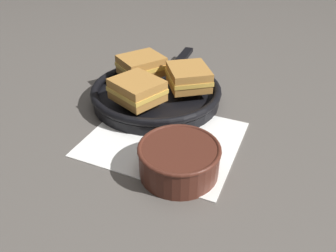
# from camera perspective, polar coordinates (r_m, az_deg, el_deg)

# --- Properties ---
(ground_plane) EXTENTS (4.00, 4.00, 0.00)m
(ground_plane) POSITION_cam_1_polar(r_m,az_deg,el_deg) (0.65, -1.72, -2.93)
(ground_plane) COLOR #56514C
(napkin) EXTENTS (0.30, 0.26, 0.00)m
(napkin) POSITION_cam_1_polar(r_m,az_deg,el_deg) (0.66, -0.80, -2.17)
(napkin) COLOR white
(napkin) RESTS_ON ground_plane
(soup_bowl) EXTENTS (0.14, 0.14, 0.06)m
(soup_bowl) POSITION_cam_1_polar(r_m,az_deg,el_deg) (0.56, 1.93, -5.59)
(soup_bowl) COLOR #4C2319
(soup_bowl) RESTS_ON ground_plane
(spoon) EXTENTS (0.17, 0.07, 0.01)m
(spoon) POSITION_cam_1_polar(r_m,az_deg,el_deg) (0.63, 2.50, -3.47)
(spoon) COLOR #9E9EA3
(spoon) RESTS_ON napkin
(skillet) EXTENTS (0.31, 0.44, 0.04)m
(skillet) POSITION_cam_1_polar(r_m,az_deg,el_deg) (0.78, -2.02, 5.76)
(skillet) COLOR black
(skillet) RESTS_ON ground_plane
(sandwich_near_left) EXTENTS (0.13, 0.14, 0.05)m
(sandwich_near_left) POSITION_cam_1_polar(r_m,az_deg,el_deg) (0.82, -4.65, 10.48)
(sandwich_near_left) COLOR #B27A38
(sandwich_near_left) RESTS_ON skillet
(sandwich_near_right) EXTENTS (0.13, 0.12, 0.05)m
(sandwich_near_right) POSITION_cam_1_polar(r_m,az_deg,el_deg) (0.71, -5.38, 6.30)
(sandwich_near_right) COLOR #B27A38
(sandwich_near_right) RESTS_ON skillet
(sandwich_far_left) EXTENTS (0.13, 0.14, 0.05)m
(sandwich_far_left) POSITION_cam_1_polar(r_m,az_deg,el_deg) (0.76, 3.57, 8.56)
(sandwich_far_left) COLOR #B27A38
(sandwich_far_left) RESTS_ON skillet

